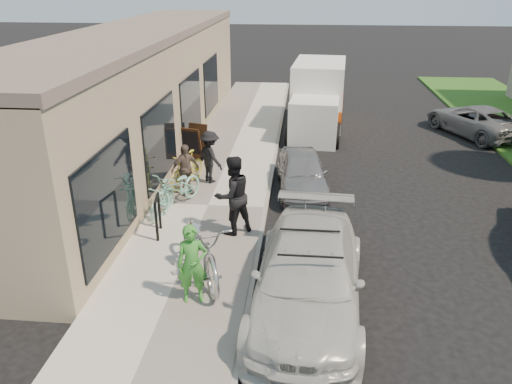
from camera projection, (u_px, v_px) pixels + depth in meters
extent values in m
plane|color=black|center=(275.00, 274.00, 10.62)|extent=(120.00, 120.00, 0.00)
cube|color=beige|center=(208.00, 207.00, 13.51)|extent=(3.00, 34.00, 0.15)
cube|color=gray|center=(265.00, 210.00, 13.38)|extent=(0.12, 34.00, 0.13)
cube|color=tan|center=(141.00, 94.00, 17.59)|extent=(3.50, 20.00, 4.00)
cube|color=#726256|center=(135.00, 32.00, 16.75)|extent=(3.60, 20.00, 0.25)
cube|color=black|center=(108.00, 199.00, 10.29)|extent=(0.06, 3.00, 2.20)
cube|color=black|center=(161.00, 141.00, 13.94)|extent=(0.06, 3.00, 2.20)
cube|color=black|center=(191.00, 107.00, 17.59)|extent=(0.06, 3.00, 2.20)
cube|color=black|center=(211.00, 84.00, 21.25)|extent=(0.06, 3.00, 2.20)
cylinder|color=black|center=(156.00, 223.00, 11.48)|extent=(0.07, 0.07, 0.93)
cylinder|color=black|center=(159.00, 211.00, 12.05)|extent=(0.07, 0.07, 0.93)
cylinder|color=black|center=(156.00, 199.00, 11.58)|extent=(0.17, 0.63, 0.07)
cube|color=#311D0D|center=(192.00, 144.00, 16.54)|extent=(0.73, 0.45, 1.12)
cube|color=#311D0D|center=(197.00, 140.00, 16.89)|extent=(0.73, 0.45, 1.12)
cube|color=black|center=(191.00, 143.00, 16.48)|extent=(0.58, 0.32, 0.81)
imported|color=beige|center=(308.00, 276.00, 9.26)|extent=(2.32, 5.03, 1.42)
cylinder|color=black|center=(310.00, 257.00, 8.49)|extent=(1.13, 0.04, 0.04)
cylinder|color=black|center=(310.00, 231.00, 9.35)|extent=(1.13, 0.04, 0.04)
imported|color=gray|center=(302.00, 172.00, 14.54)|extent=(1.68, 3.54, 1.17)
cube|color=white|center=(314.00, 122.00, 18.62)|extent=(1.90, 1.90, 1.67)
cube|color=black|center=(314.00, 112.00, 18.48)|extent=(1.63, 0.18, 0.79)
cube|color=white|center=(319.00, 93.00, 20.80)|extent=(2.31, 3.85, 2.56)
cube|color=#C5440B|center=(318.00, 106.00, 21.03)|extent=(2.33, 3.87, 0.48)
cylinder|color=black|center=(289.00, 136.00, 18.56)|extent=(0.28, 0.72, 0.70)
cylinder|color=black|center=(336.00, 139.00, 18.28)|extent=(0.28, 0.72, 0.70)
cylinder|color=black|center=(291.00, 129.00, 19.43)|extent=(0.28, 0.72, 0.70)
cylinder|color=black|center=(337.00, 131.00, 19.15)|extent=(0.28, 0.72, 0.70)
cylinder|color=black|center=(299.00, 109.00, 22.46)|extent=(0.28, 0.72, 0.70)
cylinder|color=black|center=(339.00, 110.00, 22.18)|extent=(0.28, 0.72, 0.70)
imported|color=slate|center=(475.00, 120.00, 19.73)|extent=(3.57, 4.72, 1.19)
imported|color=#B1B1B3|center=(202.00, 247.00, 10.06)|extent=(1.86, 2.66, 1.33)
imported|color=green|center=(192.00, 264.00, 9.23)|extent=(0.64, 0.49, 1.56)
imported|color=black|center=(233.00, 195.00, 11.68)|extent=(1.19, 1.16, 1.93)
imported|color=#90D6C1|center=(162.00, 199.00, 12.77)|extent=(0.62, 1.52, 0.89)
imported|color=#90D6C1|center=(177.00, 189.00, 13.18)|extent=(1.42, 2.07, 1.03)
imported|color=gold|center=(187.00, 169.00, 14.55)|extent=(1.03, 1.75, 1.01)
imported|color=black|center=(210.00, 157.00, 14.73)|extent=(1.13, 1.12, 1.56)
imported|color=brown|center=(185.00, 170.00, 13.90)|extent=(0.87, 0.83, 1.46)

